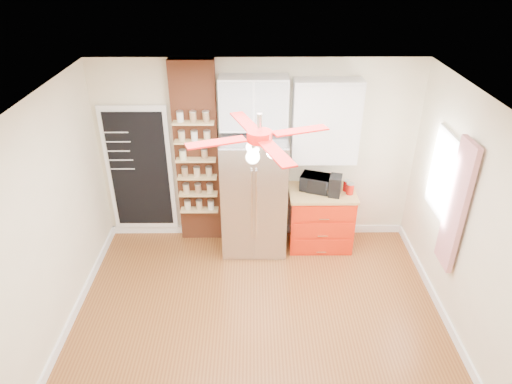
{
  "coord_description": "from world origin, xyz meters",
  "views": [
    {
      "loc": [
        -0.06,
        -3.94,
        4.05
      ],
      "look_at": [
        -0.03,
        0.9,
        1.33
      ],
      "focal_mm": 32.0,
      "sensor_mm": 36.0,
      "label": 1
    }
  ],
  "objects_px": {
    "canister_left": "(350,189)",
    "ceiling_fan": "(260,137)",
    "coffee_maker": "(335,186)",
    "fridge": "(254,195)",
    "pantry_jar_oats": "(183,155)",
    "red_cabinet": "(320,218)",
    "toaster_oven": "(316,183)"
  },
  "relations": [
    {
      "from": "canister_left",
      "to": "ceiling_fan",
      "type": "bearing_deg",
      "value": -128.7
    },
    {
      "from": "coffee_maker",
      "to": "canister_left",
      "type": "relative_size",
      "value": 1.9
    },
    {
      "from": "canister_left",
      "to": "fridge",
      "type": "bearing_deg",
      "value": 179.15
    },
    {
      "from": "fridge",
      "to": "coffee_maker",
      "type": "height_order",
      "value": "fridge"
    },
    {
      "from": "fridge",
      "to": "pantry_jar_oats",
      "type": "relative_size",
      "value": 13.45
    },
    {
      "from": "coffee_maker",
      "to": "red_cabinet",
      "type": "bearing_deg",
      "value": 163.72
    },
    {
      "from": "fridge",
      "to": "red_cabinet",
      "type": "distance_m",
      "value": 1.06
    },
    {
      "from": "ceiling_fan",
      "to": "pantry_jar_oats",
      "type": "bearing_deg",
      "value": 120.18
    },
    {
      "from": "pantry_jar_oats",
      "to": "ceiling_fan",
      "type": "bearing_deg",
      "value": -59.82
    },
    {
      "from": "ceiling_fan",
      "to": "canister_left",
      "type": "height_order",
      "value": "ceiling_fan"
    },
    {
      "from": "toaster_oven",
      "to": "ceiling_fan",
      "type": "bearing_deg",
      "value": -95.25
    },
    {
      "from": "toaster_oven",
      "to": "pantry_jar_oats",
      "type": "distance_m",
      "value": 1.89
    },
    {
      "from": "toaster_oven",
      "to": "canister_left",
      "type": "xyz_separation_m",
      "value": [
        0.47,
        -0.11,
        -0.04
      ]
    },
    {
      "from": "red_cabinet",
      "to": "ceiling_fan",
      "type": "distance_m",
      "value": 2.75
    },
    {
      "from": "coffee_maker",
      "to": "canister_left",
      "type": "bearing_deg",
      "value": 22.83
    },
    {
      "from": "canister_left",
      "to": "pantry_jar_oats",
      "type": "distance_m",
      "value": 2.36
    },
    {
      "from": "fridge",
      "to": "red_cabinet",
      "type": "relative_size",
      "value": 1.86
    },
    {
      "from": "fridge",
      "to": "ceiling_fan",
      "type": "distance_m",
      "value": 2.25
    },
    {
      "from": "red_cabinet",
      "to": "canister_left",
      "type": "bearing_deg",
      "value": -10.7
    },
    {
      "from": "red_cabinet",
      "to": "toaster_oven",
      "type": "distance_m",
      "value": 0.57
    },
    {
      "from": "coffee_maker",
      "to": "toaster_oven",
      "type": "bearing_deg",
      "value": 166.3
    },
    {
      "from": "red_cabinet",
      "to": "toaster_oven",
      "type": "xyz_separation_m",
      "value": [
        -0.1,
        0.05,
        0.56
      ]
    },
    {
      "from": "toaster_oven",
      "to": "pantry_jar_oats",
      "type": "height_order",
      "value": "pantry_jar_oats"
    },
    {
      "from": "fridge",
      "to": "canister_left",
      "type": "relative_size",
      "value": 11.43
    },
    {
      "from": "ceiling_fan",
      "to": "toaster_oven",
      "type": "bearing_deg",
      "value": 64.48
    },
    {
      "from": "fridge",
      "to": "pantry_jar_oats",
      "type": "height_order",
      "value": "fridge"
    },
    {
      "from": "ceiling_fan",
      "to": "coffee_maker",
      "type": "distance_m",
      "value": 2.36
    },
    {
      "from": "ceiling_fan",
      "to": "toaster_oven",
      "type": "height_order",
      "value": "ceiling_fan"
    },
    {
      "from": "coffee_maker",
      "to": "pantry_jar_oats",
      "type": "xyz_separation_m",
      "value": [
        -2.1,
        0.17,
        0.39
      ]
    },
    {
      "from": "pantry_jar_oats",
      "to": "fridge",
      "type": "bearing_deg",
      "value": -7.49
    },
    {
      "from": "red_cabinet",
      "to": "ceiling_fan",
      "type": "relative_size",
      "value": 0.67
    },
    {
      "from": "fridge",
      "to": "toaster_oven",
      "type": "bearing_deg",
      "value": 6.21
    }
  ]
}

